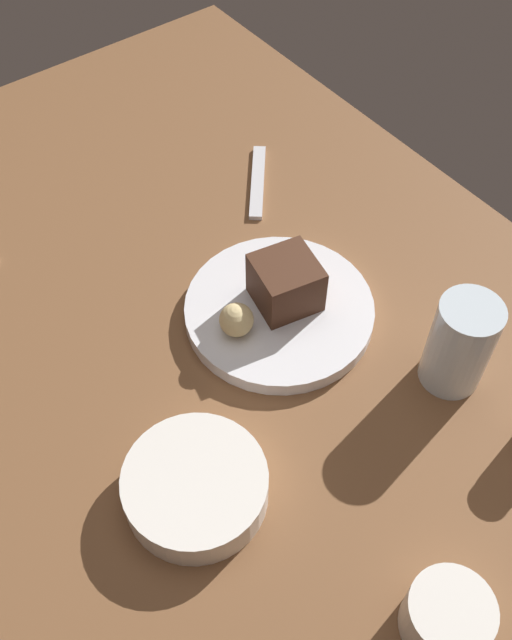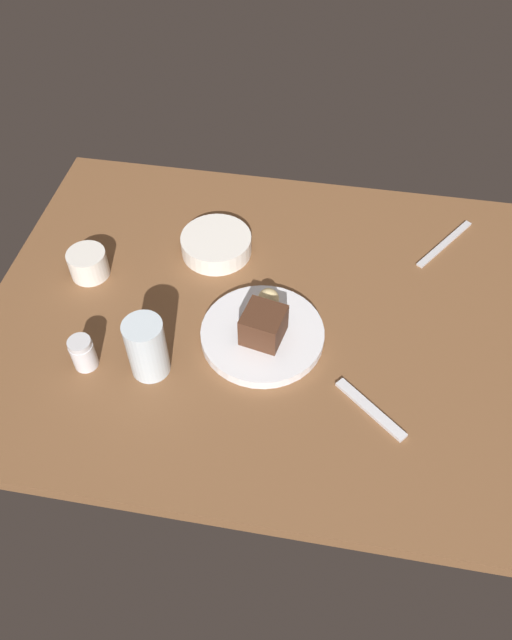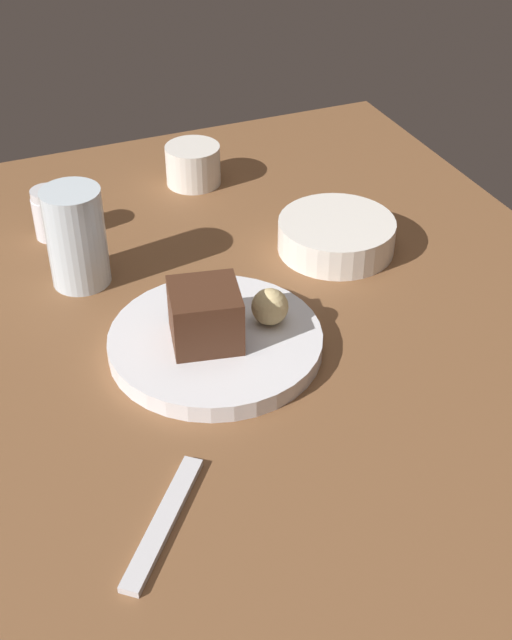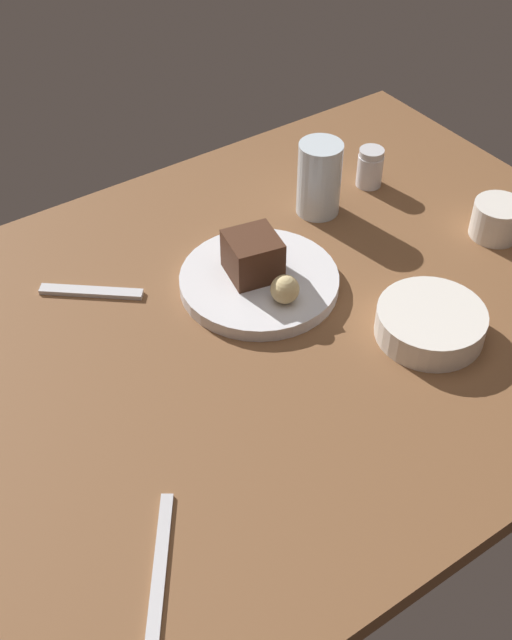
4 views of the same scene
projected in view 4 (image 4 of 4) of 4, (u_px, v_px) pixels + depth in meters
The scene contains 10 objects.
dining_table at pixel (255, 332), 111.72cm from camera, with size 120.00×84.00×3.00cm, color brown.
dessert_plate at pixel (259, 281), 115.93cm from camera, with size 23.17×23.17×2.00cm, color silver.
chocolate_cake_slice at pixel (253, 256), 113.64cm from camera, with size 7.22×7.15×6.29cm, color #472819.
bread_roll at pixel (284, 288), 110.12cm from camera, with size 4.06×4.06×4.06cm, color #DBC184.
salt_shaker at pixel (370, 168), 133.88cm from camera, with size 4.37×4.37×6.72cm.
water_glass at pixel (319, 178), 126.38cm from camera, with size 7.02×7.02×12.23cm, color silver.
side_bowl at pixel (430, 323), 107.93cm from camera, with size 14.84×14.84×4.11cm, color white.
coffee_cup at pixel (497, 219), 123.91cm from camera, with size 7.85×7.85×5.69cm, color silver.
dessert_spoon at pixel (91, 292), 115.24cm from camera, with size 15.00×1.80×0.70cm, color silver.
butter_knife at pixel (159, 572), 82.99cm from camera, with size 19.00×1.40×0.50cm, color silver.
Camera 4 is at (-45.50, -66.30, 79.07)cm, focal length 44.88 mm.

